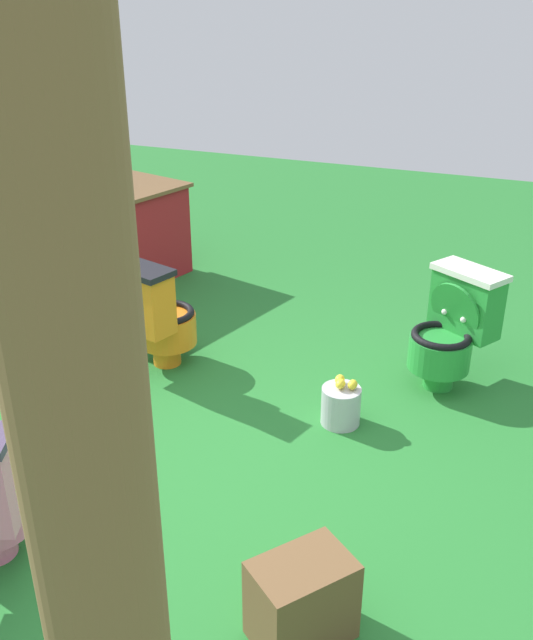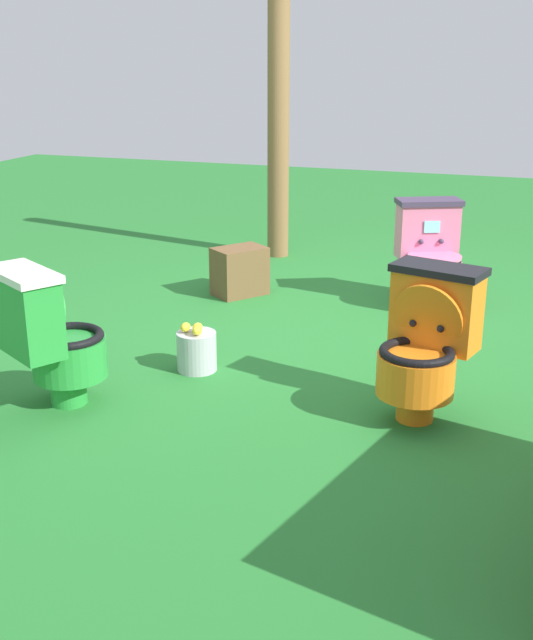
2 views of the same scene
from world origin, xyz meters
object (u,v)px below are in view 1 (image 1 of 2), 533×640
(vendor_table, at_px, (94,240))
(small_crate, at_px, (302,600))
(toilet_green, at_px, (452,328))
(toilet_orange, at_px, (155,315))
(lemon_bucket, at_px, (341,405))

(vendor_table, height_order, small_crate, vendor_table)
(toilet_green, height_order, small_crate, toilet_green)
(toilet_orange, distance_m, small_crate, 2.23)
(toilet_green, distance_m, vendor_table, 2.95)
(toilet_green, bearing_deg, lemon_bucket, 85.35)
(toilet_orange, relative_size, lemon_bucket, 2.63)
(lemon_bucket, bearing_deg, toilet_green, -34.67)
(toilet_orange, xyz_separation_m, small_crate, (-1.58, -1.56, -0.20))
(toilet_orange, height_order, vendor_table, vendor_table)
(small_crate, height_order, lemon_bucket, small_crate)
(vendor_table, distance_m, lemon_bucket, 2.71)
(small_crate, distance_m, lemon_bucket, 1.46)
(lemon_bucket, bearing_deg, toilet_orange, 82.95)
(vendor_table, xyz_separation_m, lemon_bucket, (-1.16, -2.44, -0.28))
(toilet_orange, distance_m, lemon_bucket, 1.30)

